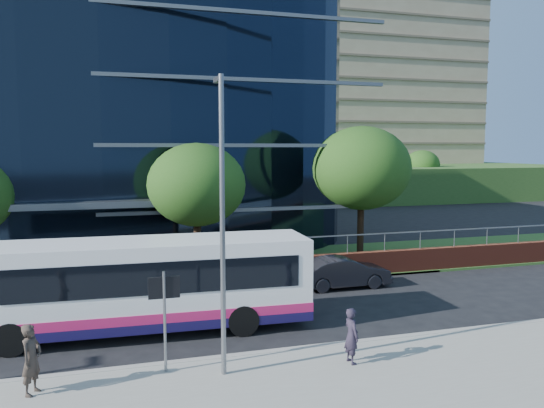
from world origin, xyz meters
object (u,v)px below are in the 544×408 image
object	(u,v)px
tree_dist_f	(422,165)
street_sign	(164,300)
streetlight_east	(222,217)
city_bus	(142,284)
tree_dist_e	(307,164)
parked_car	(344,272)
pedestrian_b	(31,359)
pedestrian	(351,336)
tree_far_c	(197,185)
tree_far_d	(361,168)

from	to	relation	value
tree_dist_f	street_sign	bearing A→B (deg)	-129.16
streetlight_east	city_bus	world-z (taller)	streetlight_east
tree_dist_e	city_bus	bearing A→B (deg)	-117.81
parked_car	tree_dist_f	bearing A→B (deg)	-36.35
tree_dist_e	parked_car	distance (m)	36.23
street_sign	tree_dist_e	world-z (taller)	tree_dist_e
tree_dist_e	pedestrian_b	xyz separation A→B (m)	(-22.80, -42.00, -3.49)
street_sign	pedestrian_b	bearing A→B (deg)	-172.84
city_bus	pedestrian	distance (m)	7.34
streetlight_east	city_bus	distance (m)	5.55
tree_far_c	city_bus	size ratio (longest dim) A/B	0.55
tree_dist_e	city_bus	xyz separation A→B (m)	(-19.92, -37.77, -2.87)
street_sign	tree_far_c	xyz separation A→B (m)	(2.50, 10.59, 2.39)
tree_far_c	parked_car	bearing A→B (deg)	-28.73
city_bus	pedestrian	world-z (taller)	city_bus
tree_dist_e	city_bus	distance (m)	42.80
streetlight_east	tree_far_d	bearing A→B (deg)	50.60
tree_far_c	tree_dist_f	size ratio (longest dim) A/B	1.08
pedestrian_b	tree_far_c	bearing A→B (deg)	-2.87
street_sign	pedestrian	world-z (taller)	street_sign
pedestrian	tree_far_d	bearing A→B (deg)	-32.49
tree_dist_e	pedestrian_b	bearing A→B (deg)	-118.50
street_sign	city_bus	xyz separation A→B (m)	(-0.42, 3.82, -0.48)
tree_far_c	city_bus	bearing A→B (deg)	-113.35
tree_far_d	pedestrian_b	xyz separation A→B (m)	(-14.80, -12.00, -4.14)
street_sign	parked_car	world-z (taller)	street_sign
street_sign	tree_dist_e	distance (m)	45.99
parked_car	pedestrian_b	bearing A→B (deg)	123.06
tree_far_d	tree_dist_f	bearing A→B (deg)	53.13
city_bus	pedestrian_b	world-z (taller)	city_bus
tree_dist_e	tree_far_c	bearing A→B (deg)	-118.74
streetlight_east	street_sign	bearing A→B (deg)	158.64
city_bus	pedestrian_b	size ratio (longest dim) A/B	6.56
street_sign	parked_car	size ratio (longest dim) A/B	0.66
parked_car	pedestrian_b	world-z (taller)	pedestrian_b
tree_far_c	pedestrian_b	bearing A→B (deg)	-117.81
tree_far_d	parked_car	world-z (taller)	tree_far_d
street_sign	tree_dist_f	world-z (taller)	tree_dist_f
city_bus	parked_car	size ratio (longest dim) A/B	2.78
pedestrian	pedestrian_b	size ratio (longest dim) A/B	0.90
street_sign	tree_far_d	bearing A→B (deg)	45.22
tree_dist_f	pedestrian_b	xyz separation A→B (m)	(-38.80, -44.00, -3.17)
tree_dist_f	parked_car	xyz separation A→B (m)	(-26.93, -36.33, -3.51)
tree_far_d	tree_dist_e	xyz separation A→B (m)	(8.00, 30.00, -0.65)
tree_far_d	city_bus	bearing A→B (deg)	-146.91
street_sign	tree_far_c	bearing A→B (deg)	76.71
tree_far_c	tree_dist_e	bearing A→B (deg)	61.26
street_sign	tree_far_c	world-z (taller)	tree_far_c
tree_far_d	pedestrian_b	size ratio (longest dim) A/B	4.16
streetlight_east	city_bus	size ratio (longest dim) A/B	0.68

